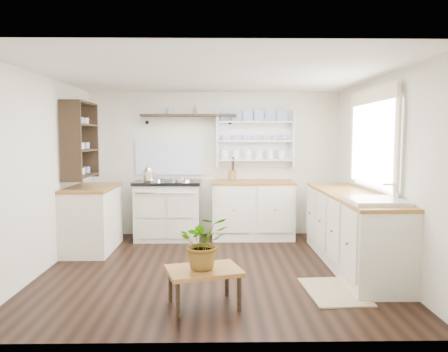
{
  "coord_description": "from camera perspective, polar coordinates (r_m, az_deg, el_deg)",
  "views": [
    {
      "loc": [
        0.04,
        -5.15,
        1.59
      ],
      "look_at": [
        0.13,
        0.25,
        1.1
      ],
      "focal_mm": 35.0,
      "sensor_mm": 36.0,
      "label": 1
    }
  ],
  "objects": [
    {
      "name": "floor_rug",
      "position": [
        4.75,
        14.16,
        -14.41
      ],
      "size": [
        0.6,
        0.88,
        0.02
      ],
      "primitive_type": "cube",
      "rotation": [
        0.0,
        0.0,
        0.06
      ],
      "color": "olive",
      "rests_on": "floor"
    },
    {
      "name": "belfast_sink",
      "position": [
        4.86,
        19.11,
        -4.45
      ],
      "size": [
        0.55,
        0.6,
        0.45
      ],
      "color": "white",
      "rests_on": "right_cabinets"
    },
    {
      "name": "plate_rack",
      "position": [
        7.04,
        4.03,
        4.88
      ],
      "size": [
        1.2,
        0.22,
        0.9
      ],
      "color": "white",
      "rests_on": "wall_back"
    },
    {
      "name": "wall_right",
      "position": [
        5.52,
        19.83,
        0.31
      ],
      "size": [
        0.02,
        3.8,
        2.3
      ],
      "primitive_type": "cube",
      "color": "beige",
      "rests_on": "ground"
    },
    {
      "name": "kettle",
      "position": [
        6.7,
        -9.86,
        0.33
      ],
      "size": [
        0.17,
        0.17,
        0.21
      ],
      "primitive_type": null,
      "color": "silver",
      "rests_on": "aga_cooker"
    },
    {
      "name": "high_shelf",
      "position": [
        6.94,
        -4.63,
        7.79
      ],
      "size": [
        1.5,
        0.29,
        0.16
      ],
      "color": "black",
      "rests_on": "wall_back"
    },
    {
      "name": "ceiling",
      "position": [
        5.19,
        -1.43,
        13.04
      ],
      "size": [
        4.0,
        3.8,
        0.01
      ],
      "primitive_type": "cube",
      "color": "white",
      "rests_on": "wall_back"
    },
    {
      "name": "left_shelving",
      "position": [
        6.33,
        -18.29,
        4.56
      ],
      "size": [
        0.28,
        0.8,
        1.05
      ],
      "primitive_type": "cube",
      "color": "black",
      "rests_on": "wall_left"
    },
    {
      "name": "potted_plant",
      "position": [
        4.09,
        -2.67,
        -8.64
      ],
      "size": [
        0.52,
        0.47,
        0.5
      ],
      "primitive_type": "imported",
      "rotation": [
        0.0,
        0.0,
        0.2
      ],
      "color": "#3F7233",
      "rests_on": "center_table"
    },
    {
      "name": "window",
      "position": [
        5.63,
        18.93,
        4.65
      ],
      "size": [
        0.08,
        1.55,
        1.22
      ],
      "color": "white",
      "rests_on": "wall_right"
    },
    {
      "name": "wall_left",
      "position": [
        5.55,
        -22.51,
        0.25
      ],
      "size": [
        0.02,
        3.8,
        2.3
      ],
      "primitive_type": "cube",
      "color": "beige",
      "rests_on": "ground"
    },
    {
      "name": "wall_back",
      "position": [
        7.06,
        -1.28,
        1.6
      ],
      "size": [
        4.0,
        0.02,
        2.3
      ],
      "primitive_type": "cube",
      "color": "beige",
      "rests_on": "ground"
    },
    {
      "name": "floor",
      "position": [
        5.38,
        -1.37,
        -11.99
      ],
      "size": [
        4.0,
        3.8,
        0.01
      ],
      "primitive_type": "cube",
      "color": "black",
      "rests_on": "ground"
    },
    {
      "name": "center_table",
      "position": [
        4.17,
        -2.65,
        -12.59
      ],
      "size": [
        0.77,
        0.64,
        0.36
      ],
      "rotation": [
        0.0,
        0.0,
        0.28
      ],
      "color": "brown",
      "rests_on": "floor"
    },
    {
      "name": "left_cabinets",
      "position": [
        6.39,
        -16.81,
        -5.22
      ],
      "size": [
        0.62,
        1.13,
        0.9
      ],
      "color": "beige",
      "rests_on": "floor"
    },
    {
      "name": "right_cabinets",
      "position": [
        5.62,
        16.37,
        -6.63
      ],
      "size": [
        0.62,
        2.43,
        0.9
      ],
      "color": "beige",
      "rests_on": "floor"
    },
    {
      "name": "back_cabinets",
      "position": [
        6.86,
        3.75,
        -4.31
      ],
      "size": [
        1.27,
        0.63,
        0.9
      ],
      "color": "beige",
      "rests_on": "floor"
    },
    {
      "name": "aga_cooker",
      "position": [
        6.85,
        -7.31,
        -4.33
      ],
      "size": [
        1.02,
        0.71,
        0.94
      ],
      "color": "beige",
      "rests_on": "floor"
    },
    {
      "name": "utensil_crock",
      "position": [
        6.86,
        1.11,
        0.11
      ],
      "size": [
        0.13,
        0.13,
        0.15
      ],
      "primitive_type": "cylinder",
      "color": "olive",
      "rests_on": "back_cabinets"
    }
  ]
}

